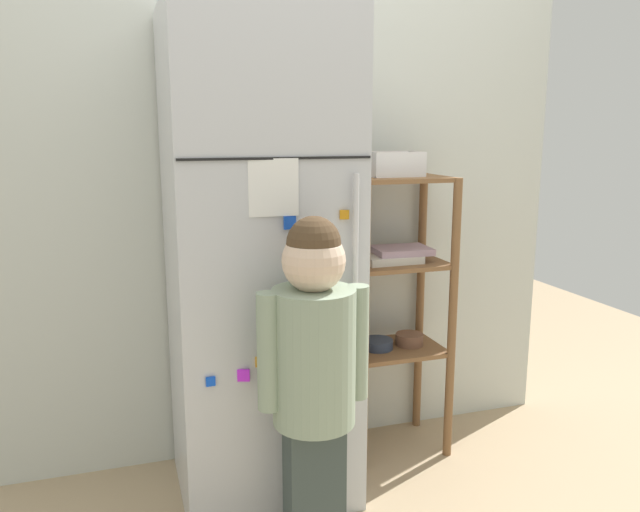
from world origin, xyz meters
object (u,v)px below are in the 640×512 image
refrigerator (259,262)px  pantry_shelf_unit (395,289)px  fruit_bin (394,167)px  child_standing (314,356)px

refrigerator → pantry_shelf_unit: (0.61, 0.13, -0.18)m
refrigerator → fruit_bin: refrigerator is taller
refrigerator → fruit_bin: (0.60, 0.14, 0.33)m
pantry_shelf_unit → fruit_bin: bearing=136.5°
refrigerator → child_standing: size_ratio=1.60×
pantry_shelf_unit → fruit_bin: fruit_bin is taller
child_standing → pantry_shelf_unit: pantry_shelf_unit is taller
pantry_shelf_unit → fruit_bin: size_ratio=5.43×
child_standing → pantry_shelf_unit: bearing=46.4°
refrigerator → pantry_shelf_unit: 0.65m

